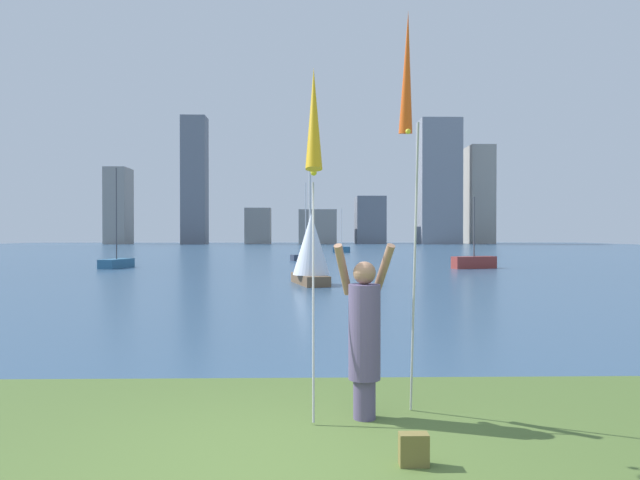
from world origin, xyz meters
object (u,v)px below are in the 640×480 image
(bag, at_px, (414,449))
(sailboat_5, at_px, (117,262))
(person, at_px, (364,332))
(kite_flag_left, at_px, (314,128))
(kite_flag_right, at_px, (407,82))
(sailboat_2, at_px, (474,262))
(sailboat_6, at_px, (311,250))
(sailboat_0, at_px, (342,249))
(sailboat_1, at_px, (306,256))

(bag, bearing_deg, sailboat_5, 113.19)
(person, height_order, kite_flag_left, kite_flag_left)
(sailboat_5, bearing_deg, bag, -66.81)
(kite_flag_right, relative_size, bag, 16.46)
(bag, height_order, sailboat_2, sailboat_2)
(bag, bearing_deg, person, 103.60)
(kite_flag_right, bearing_deg, sailboat_6, 93.88)
(person, xyz_separation_m, sailboat_6, (-0.49, 15.65, 0.42))
(kite_flag_left, height_order, kite_flag_right, kite_flag_right)
(bag, relative_size, sailboat_5, 0.05)
(person, distance_m, sailboat_6, 15.67)
(person, distance_m, bag, 1.47)
(sailboat_6, bearing_deg, kite_flag_left, -90.18)
(kite_flag_left, xyz_separation_m, bag, (0.83, -0.69, -2.82))
(sailboat_2, bearing_deg, sailboat_5, 177.64)
(person, xyz_separation_m, sailboat_0, (2.83, 52.19, -0.56))
(sailboat_2, bearing_deg, bag, -107.48)
(person, relative_size, sailboat_6, 0.41)
(bag, height_order, sailboat_5, sailboat_5)
(sailboat_5, height_order, sailboat_6, sailboat_5)
(sailboat_0, xyz_separation_m, sailboat_1, (-3.62, -17.32, -0.02))
(sailboat_0, bearing_deg, kite_flag_right, -92.54)
(kite_flag_left, xyz_separation_m, kite_flag_right, (1.08, 1.04, 0.73))
(sailboat_0, bearing_deg, sailboat_2, -77.59)
(bag, xyz_separation_m, sailboat_6, (-0.78, 16.87, 1.19))
(sailboat_2, xyz_separation_m, sailboat_5, (-20.21, 0.83, -0.04))
(person, relative_size, kite_flag_right, 0.41)
(kite_flag_left, bearing_deg, sailboat_6, 89.82)
(person, xyz_separation_m, sailboat_1, (-0.79, 34.87, -0.58))
(kite_flag_right, bearing_deg, kite_flag_left, -136.00)
(kite_flag_left, distance_m, sailboat_1, 35.49)
(bag, bearing_deg, kite_flag_right, 82.00)
(sailboat_2, height_order, sailboat_5, sailboat_5)
(sailboat_1, distance_m, sailboat_2, 13.34)
(kite_flag_left, distance_m, sailboat_0, 52.89)
(person, distance_m, sailboat_5, 28.73)
(kite_flag_right, xyz_separation_m, sailboat_6, (-1.03, 15.14, -2.35))
(sailboat_0, height_order, sailboat_6, sailboat_0)
(sailboat_1, distance_m, sailboat_5, 13.70)
(sailboat_0, xyz_separation_m, sailboat_5, (-14.34, -25.87, -0.02))
(sailboat_0, height_order, sailboat_5, sailboat_5)
(person, xyz_separation_m, sailboat_5, (-11.50, 26.32, -0.58))
(sailboat_5, bearing_deg, kite_flag_right, -64.99)
(kite_flag_right, xyz_separation_m, bag, (-0.24, -1.73, -3.54))
(sailboat_5, bearing_deg, sailboat_0, 61.00)
(sailboat_0, bearing_deg, sailboat_6, -95.19)
(kite_flag_left, bearing_deg, person, 44.40)
(kite_flag_left, relative_size, sailboat_5, 0.62)
(sailboat_6, bearing_deg, sailboat_5, 135.91)
(sailboat_1, xyz_separation_m, sailboat_5, (-10.71, -8.54, -0.00))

